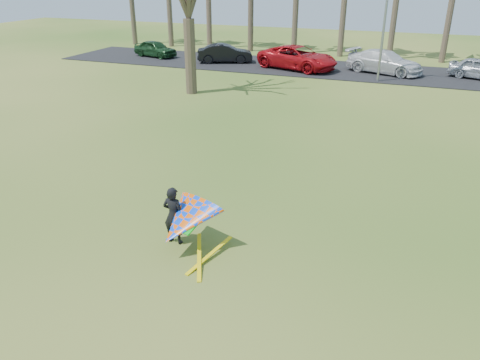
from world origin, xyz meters
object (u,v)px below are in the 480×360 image
(car_0, at_px, (155,49))
(kite_flyer, at_px, (184,221))
(car_1, at_px, (225,53))
(car_3, at_px, (385,62))
(streetlight, at_px, (389,9))
(car_2, at_px, (298,58))

(car_0, bearing_deg, kite_flyer, -134.00)
(car_0, xyz_separation_m, car_1, (6.40, -0.37, 0.04))
(car_0, distance_m, car_3, 18.34)
(streetlight, bearing_deg, car_3, 90.97)
(car_2, height_order, kite_flyer, kite_flyer)
(streetlight, xyz_separation_m, kite_flyer, (-2.81, -22.36, -3.62))
(streetlight, xyz_separation_m, car_0, (-18.39, 2.99, -3.75))
(car_0, height_order, kite_flyer, kite_flyer)
(streetlight, relative_size, car_3, 1.51)
(car_1, xyz_separation_m, car_2, (5.92, -0.55, 0.12))
(car_3, bearing_deg, streetlight, -159.79)
(car_1, relative_size, car_3, 0.80)
(kite_flyer, bearing_deg, car_2, 97.60)
(car_0, bearing_deg, car_1, -78.84)
(car_3, xyz_separation_m, kite_flyer, (-2.76, -25.19, 0.02))
(car_3, height_order, kite_flyer, kite_flyer)
(streetlight, distance_m, car_3, 4.61)
(streetlight, bearing_deg, kite_flyer, -97.16)
(car_2, relative_size, car_3, 1.11)
(streetlight, distance_m, car_2, 7.35)
(car_3, bearing_deg, kite_flyer, -167.01)
(car_2, xyz_separation_m, kite_flyer, (3.26, -24.44, -0.03))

